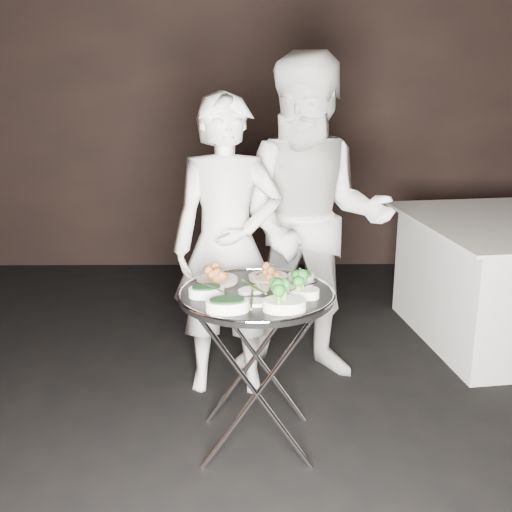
{
  "coord_description": "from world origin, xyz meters",
  "views": [
    {
      "loc": [
        -0.12,
        -2.43,
        1.84
      ],
      "look_at": [
        -0.09,
        0.58,
        0.95
      ],
      "focal_mm": 45.0,
      "sensor_mm": 36.0,
      "label": 1
    }
  ],
  "objects_px": {
    "waiter_right": "(312,222)",
    "tray_stand": "(256,363)",
    "serving_tray": "(256,295)",
    "waiter_left": "(227,247)"
  },
  "relations": [
    {
      "from": "waiter_right",
      "to": "tray_stand",
      "type": "bearing_deg",
      "value": -105.81
    },
    {
      "from": "serving_tray",
      "to": "waiter_right",
      "type": "relative_size",
      "value": 0.39
    },
    {
      "from": "tray_stand",
      "to": "waiter_right",
      "type": "height_order",
      "value": "waiter_right"
    },
    {
      "from": "serving_tray",
      "to": "waiter_left",
      "type": "xyz_separation_m",
      "value": [
        -0.16,
        0.64,
        0.05
      ]
    },
    {
      "from": "waiter_left",
      "to": "waiter_right",
      "type": "relative_size",
      "value": 0.89
    },
    {
      "from": "serving_tray",
      "to": "waiter_right",
      "type": "bearing_deg",
      "value": 66.9
    },
    {
      "from": "tray_stand",
      "to": "waiter_right",
      "type": "bearing_deg",
      "value": 66.9
    },
    {
      "from": "tray_stand",
      "to": "waiter_left",
      "type": "bearing_deg",
      "value": 103.92
    },
    {
      "from": "waiter_left",
      "to": "waiter_right",
      "type": "bearing_deg",
      "value": 17.03
    },
    {
      "from": "serving_tray",
      "to": "waiter_right",
      "type": "distance_m",
      "value": 0.88
    }
  ]
}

